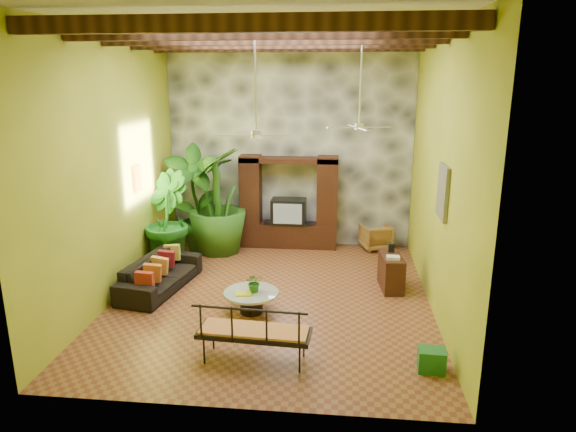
# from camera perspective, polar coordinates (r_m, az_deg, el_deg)

# --- Properties ---
(ground) EXTENTS (7.00, 7.00, 0.00)m
(ground) POSITION_cam_1_polar(r_m,az_deg,el_deg) (10.12, -1.76, -8.99)
(ground) COLOR brown
(ground) RESTS_ON ground
(ceiling) EXTENTS (6.00, 7.00, 0.02)m
(ceiling) POSITION_cam_1_polar(r_m,az_deg,el_deg) (9.27, -2.02, 20.48)
(ceiling) COLOR silver
(ceiling) RESTS_ON back_wall
(back_wall) EXTENTS (6.00, 0.02, 5.00)m
(back_wall) POSITION_cam_1_polar(r_m,az_deg,el_deg) (12.82, 0.25, 7.82)
(back_wall) COLOR #8CA024
(back_wall) RESTS_ON ground
(left_wall) EXTENTS (0.02, 7.00, 5.00)m
(left_wall) POSITION_cam_1_polar(r_m,az_deg,el_deg) (10.22, -18.85, 5.12)
(left_wall) COLOR #8CA024
(left_wall) RESTS_ON ground
(right_wall) EXTENTS (0.02, 7.00, 5.00)m
(right_wall) POSITION_cam_1_polar(r_m,az_deg,el_deg) (9.46, 16.50, 4.55)
(right_wall) COLOR #8CA024
(right_wall) RESTS_ON ground
(stone_accent_wall) EXTENTS (5.98, 0.10, 4.98)m
(stone_accent_wall) POSITION_cam_1_polar(r_m,az_deg,el_deg) (12.76, 0.22, 7.79)
(stone_accent_wall) COLOR #3F4148
(stone_accent_wall) RESTS_ON ground
(ceiling_beams) EXTENTS (5.95, 5.36, 0.22)m
(ceiling_beams) POSITION_cam_1_polar(r_m,az_deg,el_deg) (9.26, -2.01, 19.12)
(ceiling_beams) COLOR #3F2214
(ceiling_beams) RESTS_ON ceiling
(entertainment_center) EXTENTS (2.40, 0.55, 2.30)m
(entertainment_center) POSITION_cam_1_polar(r_m,az_deg,el_deg) (12.75, 0.08, 0.76)
(entertainment_center) COLOR black
(entertainment_center) RESTS_ON ground
(ceiling_fan_front) EXTENTS (1.28, 1.28, 1.86)m
(ceiling_fan_front) POSITION_cam_1_polar(r_m,az_deg,el_deg) (8.90, -3.58, 10.37)
(ceiling_fan_front) COLOR silver
(ceiling_fan_front) RESTS_ON ceiling
(ceiling_fan_back) EXTENTS (1.28, 1.28, 1.86)m
(ceiling_fan_back) POSITION_cam_1_polar(r_m,az_deg,el_deg) (10.38, 7.95, 10.95)
(ceiling_fan_back) COLOR silver
(ceiling_fan_back) RESTS_ON ceiling
(wall_art_mask) EXTENTS (0.06, 0.32, 0.55)m
(wall_art_mask) POSITION_cam_1_polar(r_m,az_deg,el_deg) (11.18, -16.40, 4.03)
(wall_art_mask) COLOR #F4A91C
(wall_art_mask) RESTS_ON left_wall
(wall_art_painting) EXTENTS (0.06, 0.70, 0.90)m
(wall_art_painting) POSITION_cam_1_polar(r_m,az_deg,el_deg) (8.91, 16.82, 2.58)
(wall_art_painting) COLOR #245C87
(wall_art_painting) RESTS_ON right_wall
(sofa) EXTENTS (1.20, 2.28, 0.63)m
(sofa) POSITION_cam_1_polar(r_m,az_deg,el_deg) (10.69, -14.04, -6.28)
(sofa) COLOR black
(sofa) RESTS_ON ground
(wicker_armchair) EXTENTS (0.86, 0.87, 0.63)m
(wicker_armchair) POSITION_cam_1_polar(r_m,az_deg,el_deg) (12.91, 9.70, -2.29)
(wicker_armchair) COLOR olive
(wicker_armchair) RESTS_ON ground
(tall_plant_a) EXTENTS (1.61, 1.34, 2.62)m
(tall_plant_a) POSITION_cam_1_polar(r_m,az_deg,el_deg) (12.55, -10.32, 1.89)
(tall_plant_a) COLOR #205817
(tall_plant_a) RESTS_ON ground
(tall_plant_b) EXTENTS (1.40, 1.50, 2.16)m
(tall_plant_b) POSITION_cam_1_polar(r_m,az_deg,el_deg) (11.76, -13.44, -0.35)
(tall_plant_b) COLOR #1B661E
(tall_plant_b) RESTS_ON ground
(tall_plant_c) EXTENTS (1.55, 1.55, 2.55)m
(tall_plant_c) POSITION_cam_1_polar(r_m,az_deg,el_deg) (12.39, -7.86, 1.67)
(tall_plant_c) COLOR #2D641A
(tall_plant_c) RESTS_ON ground
(coffee_table) EXTENTS (1.00, 1.00, 0.40)m
(coffee_table) POSITION_cam_1_polar(r_m,az_deg,el_deg) (9.43, -4.11, -9.19)
(coffee_table) COLOR black
(coffee_table) RESTS_ON ground
(centerpiece_plant) EXTENTS (0.40, 0.37, 0.36)m
(centerpiece_plant) POSITION_cam_1_polar(r_m,az_deg,el_deg) (9.32, -3.74, -7.34)
(centerpiece_plant) COLOR #215D18
(centerpiece_plant) RESTS_ON coffee_table
(yellow_tray) EXTENTS (0.30, 0.23, 0.03)m
(yellow_tray) POSITION_cam_1_polar(r_m,az_deg,el_deg) (9.26, -4.96, -8.61)
(yellow_tray) COLOR yellow
(yellow_tray) RESTS_ON coffee_table
(iron_bench) EXTENTS (1.72, 0.71, 0.57)m
(iron_bench) POSITION_cam_1_polar(r_m,az_deg,el_deg) (7.77, -3.87, -12.58)
(iron_bench) COLOR black
(iron_bench) RESTS_ON ground
(side_console) EXTENTS (0.48, 0.91, 0.70)m
(side_console) POSITION_cam_1_polar(r_m,az_deg,el_deg) (10.59, 11.38, -6.13)
(side_console) COLOR #3B1D13
(side_console) RESTS_ON ground
(green_bin) EXTENTS (0.40, 0.31, 0.34)m
(green_bin) POSITION_cam_1_polar(r_m,az_deg,el_deg) (8.02, 15.66, -15.16)
(green_bin) COLOR #1E7328
(green_bin) RESTS_ON ground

